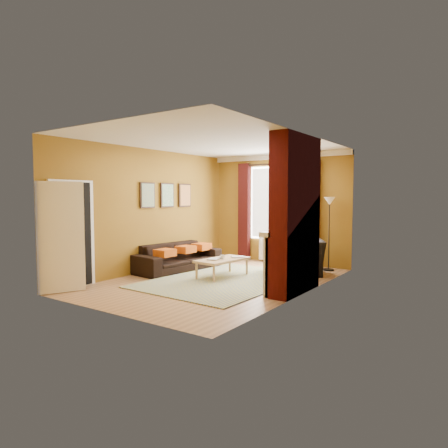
{
  "coord_description": "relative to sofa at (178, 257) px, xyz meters",
  "views": [
    {
      "loc": [
        4.71,
        -6.55,
        1.73
      ],
      "look_at": [
        0.0,
        0.25,
        1.15
      ],
      "focal_mm": 32.0,
      "sensor_mm": 36.0,
      "label": 1
    }
  ],
  "objects": [
    {
      "name": "ground",
      "position": [
        1.42,
        -0.42,
        -0.32
      ],
      "size": [
        5.5,
        5.5,
        0.0
      ],
      "primitive_type": "plane",
      "color": "#936843",
      "rests_on": "ground"
    },
    {
      "name": "room_walls",
      "position": [
        2.05,
        -0.14,
        1.07
      ],
      "size": [
        3.82,
        5.54,
        2.83
      ],
      "color": "#88601A",
      "rests_on": "ground"
    },
    {
      "name": "striped_rug",
      "position": [
        1.55,
        -0.33,
        -0.31
      ],
      "size": [
        2.56,
        3.48,
        0.02
      ],
      "rotation": [
        0.0,
        0.0,
        -0.03
      ],
      "color": "#354F94",
      "rests_on": "ground"
    },
    {
      "name": "sofa",
      "position": [
        0.0,
        0.0,
        0.0
      ],
      "size": [
        1.06,
        2.23,
        0.63
      ],
      "primitive_type": "imported",
      "rotation": [
        0.0,
        0.0,
        1.47
      ],
      "color": "black",
      "rests_on": "ground"
    },
    {
      "name": "armchair",
      "position": [
        2.42,
        1.11,
        0.08
      ],
      "size": [
        1.58,
        1.53,
        0.78
      ],
      "primitive_type": "imported",
      "rotation": [
        0.0,
        0.0,
        3.7
      ],
      "color": "black",
      "rests_on": "ground"
    },
    {
      "name": "coffee_table",
      "position": [
        1.32,
        -0.08,
        0.04
      ],
      "size": [
        0.72,
        1.26,
        0.4
      ],
      "rotation": [
        0.0,
        0.0,
        -0.1
      ],
      "color": "#D6AF7B",
      "rests_on": "ground"
    },
    {
      "name": "wicker_stool",
      "position": [
        1.97,
        1.51,
        -0.1
      ],
      "size": [
        0.37,
        0.37,
        0.43
      ],
      "rotation": [
        0.0,
        0.0,
        -0.09
      ],
      "color": "olive",
      "rests_on": "ground"
    },
    {
      "name": "floor_lamp",
      "position": [
        2.89,
        1.98,
        1.03
      ],
      "size": [
        0.26,
        0.26,
        1.71
      ],
      "rotation": [
        0.0,
        0.0,
        -0.02
      ],
      "color": "black",
      "rests_on": "ground"
    },
    {
      "name": "book_a",
      "position": [
        1.14,
        -0.32,
        0.1
      ],
      "size": [
        0.27,
        0.32,
        0.03
      ],
      "primitive_type": "imported",
      "rotation": [
        0.0,
        0.0,
        0.26
      ],
      "color": "#999999",
      "rests_on": "coffee_table"
    },
    {
      "name": "book_b",
      "position": [
        1.41,
        0.33,
        0.1
      ],
      "size": [
        0.34,
        0.34,
        0.02
      ],
      "primitive_type": "imported",
      "rotation": [
        0.0,
        0.0,
        -0.76
      ],
      "color": "#999999",
      "rests_on": "coffee_table"
    },
    {
      "name": "mug",
      "position": [
        1.36,
        -0.12,
        0.13
      ],
      "size": [
        0.1,
        0.1,
        0.09
      ],
      "primitive_type": "imported",
      "rotation": [
        0.0,
        0.0,
        0.02
      ],
      "color": "#999999",
      "rests_on": "coffee_table"
    },
    {
      "name": "tv_remote",
      "position": [
        1.27,
        -0.09,
        0.1
      ],
      "size": [
        0.07,
        0.18,
        0.02
      ],
      "rotation": [
        0.0,
        0.0,
        0.1
      ],
      "color": "#2A2A2C",
      "rests_on": "coffee_table"
    }
  ]
}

